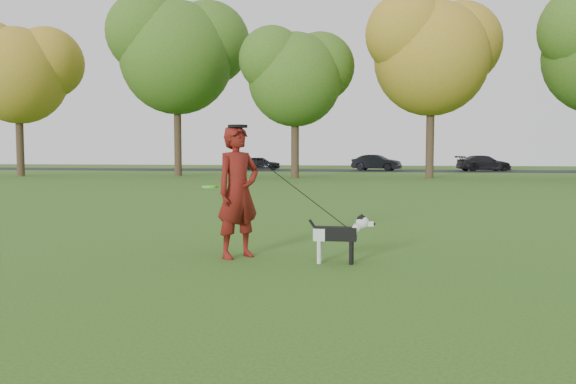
% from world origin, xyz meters
% --- Properties ---
extents(ground, '(120.00, 120.00, 0.00)m').
position_xyz_m(ground, '(0.00, 0.00, 0.00)').
color(ground, '#285116').
rests_on(ground, ground).
extents(road, '(120.00, 7.00, 0.02)m').
position_xyz_m(road, '(0.00, 40.00, 0.01)').
color(road, black).
rests_on(road, ground).
extents(man, '(0.80, 0.82, 1.90)m').
position_xyz_m(man, '(-0.74, -0.24, 0.95)').
color(man, '#5C110D').
rests_on(man, ground).
extents(dog, '(0.91, 0.18, 0.69)m').
position_xyz_m(dog, '(0.75, -0.43, 0.42)').
color(dog, black).
rests_on(dog, ground).
extents(car_left, '(3.55, 1.74, 1.16)m').
position_xyz_m(car_left, '(-9.33, 40.00, 0.60)').
color(car_left, black).
rests_on(car_left, road).
extents(car_mid, '(4.29, 2.52, 1.34)m').
position_xyz_m(car_mid, '(0.67, 40.00, 0.69)').
color(car_mid, black).
rests_on(car_mid, road).
extents(car_right, '(4.75, 2.96, 1.28)m').
position_xyz_m(car_right, '(9.39, 40.00, 0.66)').
color(car_right, '#242127').
rests_on(car_right, road).
extents(man_held_items, '(2.10, 0.41, 1.45)m').
position_xyz_m(man_held_items, '(0.25, -0.37, 0.92)').
color(man_held_items, '#3EDE1C').
rests_on(man_held_items, ground).
extents(tree_row, '(51.74, 8.86, 12.01)m').
position_xyz_m(tree_row, '(-1.43, 26.07, 7.41)').
color(tree_row, '#38281C').
rests_on(tree_row, ground).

